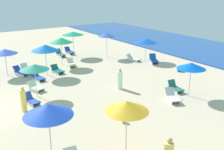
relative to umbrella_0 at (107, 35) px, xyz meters
name	(u,v)px	position (x,y,z in m)	size (l,w,h in m)	color
umbrella_0	(107,35)	(0.00, 0.00, 0.00)	(1.81, 1.81, 2.55)	silver
umbrella_1	(146,41)	(3.50, 2.33, -0.32)	(2.26, 2.26, 2.23)	silver
lounge_chair_1_0	(154,60)	(4.46, 2.61, -2.09)	(1.66, 1.31, 0.76)	silver
lounge_chair_1_1	(133,59)	(2.82, 1.32, -2.12)	(1.54, 1.06, 0.62)	silver
umbrella_2	(48,110)	(14.01, -11.68, 0.12)	(2.00, 2.00, 2.73)	silver
umbrella_3	(34,67)	(6.52, -9.80, -0.28)	(1.93, 1.93, 2.26)	silver
lounge_chair_3_0	(31,100)	(7.52, -10.49, -2.12)	(1.34, 0.81, 0.66)	silver
lounge_chair_3_1	(35,87)	(5.38, -9.51, -2.12)	(1.42, 1.03, 0.62)	silver
umbrella_4	(127,106)	(15.18, -8.69, -0.04)	(1.89, 1.89, 2.55)	silver
umbrella_5	(191,66)	(12.17, -1.16, -0.21)	(1.91, 1.91, 2.35)	silver
lounge_chair_5_0	(175,88)	(11.01, -1.26, -2.11)	(1.29, 0.76, 0.71)	silver
lounge_chair_5_1	(172,97)	(12.13, -2.70, -2.09)	(1.51, 1.11, 0.72)	silver
umbrella_6	(61,40)	(0.43, -5.27, 0.06)	(2.14, 2.14, 2.66)	silver
lounge_chair_6_0	(71,64)	(1.28, -4.75, -2.08)	(1.32, 0.83, 0.73)	silver
umbrella_7	(45,48)	(2.40, -7.52, -0.01)	(2.27, 2.27, 2.60)	silver
lounge_chair_7_0	(38,77)	(3.23, -8.60, -2.13)	(1.47, 0.84, 0.66)	silver
lounge_chair_7_1	(57,70)	(2.33, -6.58, -2.12)	(1.40, 0.84, 0.65)	silver
umbrella_8	(73,33)	(-2.33, -2.74, 0.08)	(2.30, 2.30, 2.62)	silver
lounge_chair_8_0	(60,54)	(-2.97, -4.01, -2.10)	(1.50, 0.58, 0.72)	silver
lounge_chair_8_1	(69,52)	(-3.39, -2.75, -2.08)	(1.45, 0.68, 0.71)	silver
umbrella_9	(5,51)	(0.51, -10.32, -0.33)	(2.09, 2.09, 2.23)	silver
lounge_chair_9_0	(26,70)	(1.02, -8.85, -2.07)	(1.43, 0.68, 0.79)	silver
lounge_chair_9_1	(21,72)	(1.24, -9.38, -2.09)	(1.63, 1.08, 0.71)	silver
beachgoer_0	(23,100)	(8.37, -11.18, -1.63)	(0.33, 0.33, 1.55)	#F9DD64
beachgoer_2	(120,79)	(8.45, -4.27, -1.65)	(0.45, 0.45, 1.53)	white
beach_ball_0	(123,120)	(12.78, -7.08, -2.20)	(0.32, 0.32, 0.32)	yellow
cooler_box_1	(179,69)	(7.87, 2.52, -2.18)	(0.48, 0.31, 0.35)	#2A60B0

